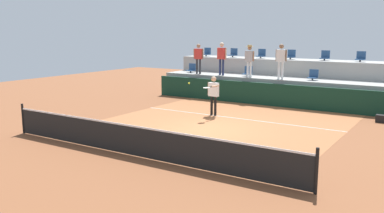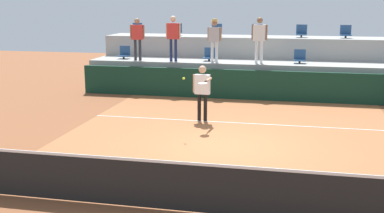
{
  "view_description": "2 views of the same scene",
  "coord_description": "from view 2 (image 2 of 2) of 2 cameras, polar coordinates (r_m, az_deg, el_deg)",
  "views": [
    {
      "loc": [
        7.58,
        -12.82,
        3.56
      ],
      "look_at": [
        -0.41,
        -0.35,
        0.88
      ],
      "focal_mm": 38.61,
      "sensor_mm": 36.0,
      "label": 1
    },
    {
      "loc": [
        1.62,
        -11.61,
        3.6
      ],
      "look_at": [
        -0.67,
        -1.02,
        1.22
      ],
      "focal_mm": 45.26,
      "sensor_mm": 36.0,
      "label": 2
    }
  ],
  "objects": [
    {
      "name": "spectator_in_white",
      "position": [
        19.53,
        -6.46,
        8.37
      ],
      "size": [
        0.58,
        0.28,
        1.66
      ],
      "color": "#2D2D33",
      "rests_on": "seating_tier_lower"
    },
    {
      "name": "stadium_chair_upper_mid_right",
      "position": [
        20.69,
        12.78,
        8.55
      ],
      "size": [
        0.44,
        0.4,
        0.52
      ],
      "color": "#2D2D33",
      "rests_on": "seating_tier_upper"
    },
    {
      "name": "court_inner_paint",
      "position": [
        13.22,
        4.7,
        -3.43
      ],
      "size": [
        9.0,
        10.0,
        0.01
      ],
      "primitive_type": "cube",
      "color": "#A36038",
      "rests_on": "ground_plane"
    },
    {
      "name": "seating_tier_upper",
      "position": [
        20.93,
        7.69,
        5.31
      ],
      "size": [
        13.0,
        1.8,
        2.1
      ],
      "primitive_type": "cube",
      "color": "#9E9E99",
      "rests_on": "ground_plane"
    },
    {
      "name": "stadium_chair_upper_far_left",
      "position": [
        21.83,
        -6.52,
        8.96
      ],
      "size": [
        0.44,
        0.4,
        0.52
      ],
      "color": "#2D2D33",
      "rests_on": "seating_tier_upper"
    },
    {
      "name": "stadium_chair_lower_right",
      "position": [
        18.97,
        12.57,
        5.65
      ],
      "size": [
        0.44,
        0.4,
        0.52
      ],
      "color": "#2D2D33",
      "rests_on": "seating_tier_lower"
    },
    {
      "name": "spectator_with_hat",
      "position": [
        18.77,
        2.67,
        8.29
      ],
      "size": [
        0.57,
        0.44,
        1.66
      ],
      "color": "white",
      "rests_on": "seating_tier_lower"
    },
    {
      "name": "tennis_player",
      "position": [
        14.51,
        1.23,
        2.25
      ],
      "size": [
        0.63,
        1.22,
        1.7
      ],
      "color": "black",
      "rests_on": "ground_plane"
    },
    {
      "name": "ground_plane",
      "position": [
        12.27,
        4.08,
        -4.69
      ],
      "size": [
        40.0,
        40.0,
        0.0
      ],
      "primitive_type": "plane",
      "color": "brown"
    },
    {
      "name": "stadium_chair_lower_left",
      "position": [
        19.26,
        2.08,
        6.04
      ],
      "size": [
        0.44,
        0.4,
        0.52
      ],
      "color": "#2D2D33",
      "rests_on": "seating_tier_lower"
    },
    {
      "name": "tennis_net",
      "position": [
        8.38,
        0.18,
        -9.32
      ],
      "size": [
        10.48,
        0.08,
        1.07
      ],
      "color": "black",
      "rests_on": "ground_plane"
    },
    {
      "name": "stadium_chair_upper_center",
      "position": [
        20.75,
        7.68,
        8.75
      ],
      "size": [
        0.44,
        0.4,
        0.52
      ],
      "color": "#2D2D33",
      "rests_on": "seating_tier_upper"
    },
    {
      "name": "stadium_chair_lower_far_left",
      "position": [
        20.19,
        -7.98,
        6.22
      ],
      "size": [
        0.44,
        0.4,
        0.52
      ],
      "color": "#2D2D33",
      "rests_on": "seating_tier_lower"
    },
    {
      "name": "spectator_in_grey",
      "position": [
        19.1,
        -2.23,
        8.56
      ],
      "size": [
        0.61,
        0.26,
        1.76
      ],
      "color": "navy",
      "rests_on": "seating_tier_lower"
    },
    {
      "name": "sponsor_backboard",
      "position": [
        17.95,
        6.84,
        2.54
      ],
      "size": [
        13.0,
        0.16,
        1.1
      ],
      "primitive_type": "cube",
      "color": "#0F3323",
      "rests_on": "ground_plane"
    },
    {
      "name": "spectator_leaning_on_rail",
      "position": [
        18.56,
        7.94,
        8.28
      ],
      "size": [
        0.61,
        0.25,
        1.73
      ],
      "color": "white",
      "rests_on": "seating_tier_lower"
    },
    {
      "name": "stadium_chair_upper_right",
      "position": [
        20.78,
        17.65,
        8.29
      ],
      "size": [
        0.44,
        0.4,
        0.52
      ],
      "color": "#2D2D33",
      "rests_on": "seating_tier_upper"
    },
    {
      "name": "seating_tier_lower",
      "position": [
        19.21,
        7.22,
        3.41
      ],
      "size": [
        13.0,
        1.8,
        1.25
      ],
      "primitive_type": "cube",
      "color": "#9E9E99",
      "rests_on": "ground_plane"
    },
    {
      "name": "stadium_chair_upper_left",
      "position": [
        21.32,
        -1.85,
        8.95
      ],
      "size": [
        0.44,
        0.4,
        0.52
      ],
      "color": "#2D2D33",
      "rests_on": "seating_tier_upper"
    },
    {
      "name": "stadium_chair_upper_mid_left",
      "position": [
        20.96,
        2.9,
        8.88
      ],
      "size": [
        0.44,
        0.4,
        0.52
      ],
      "color": "#2D2D33",
      "rests_on": "seating_tier_upper"
    },
    {
      "name": "court_service_line",
      "position": [
        14.56,
        5.43,
        -1.94
      ],
      "size": [
        9.0,
        0.06,
        0.0
      ],
      "primitive_type": "cube",
      "color": "silver",
      "rests_on": "ground_plane"
    },
    {
      "name": "tennis_ball",
      "position": [
        12.92,
        -0.99,
        3.32
      ],
      "size": [
        0.07,
        0.07,
        0.07
      ],
      "color": "#CCE033"
    }
  ]
}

